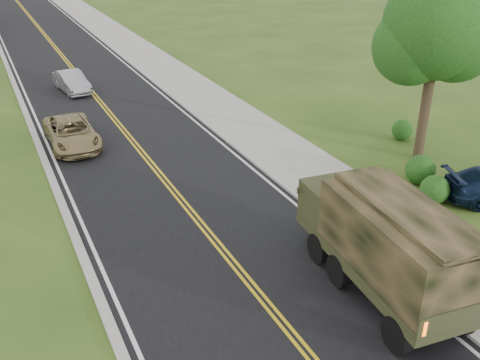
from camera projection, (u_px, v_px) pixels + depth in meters
road at (56, 49)px, 43.85m from camera, size 8.00×120.00×0.01m
curb_right at (106, 43)px, 45.47m from camera, size 0.30×120.00×0.12m
sidewalk_right at (127, 42)px, 46.16m from camera, size 3.20×120.00×0.10m
curb_left at (2, 53)px, 42.19m from camera, size 0.30×120.00×0.10m
leafy_tree at (437, 33)px, 21.63m from camera, size 4.83×4.50×8.10m
military_truck at (386, 239)px, 14.64m from camera, size 2.78×6.45×3.13m
suv_champagne at (72, 133)px, 25.03m from camera, size 2.16×4.63×1.28m
sedan_silver at (72, 82)px, 32.84m from camera, size 1.80×3.93×1.25m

